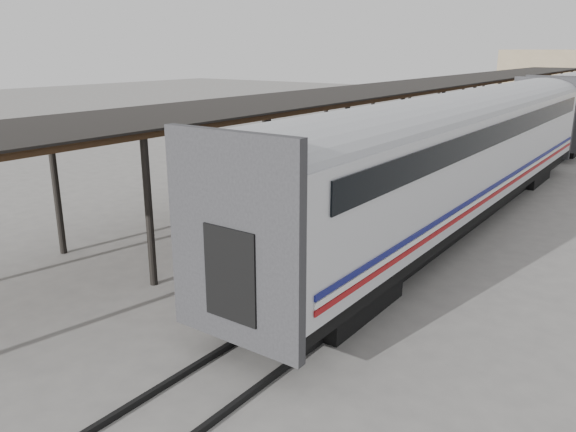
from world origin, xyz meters
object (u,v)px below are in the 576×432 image
at_px(porter, 251,220).
at_px(pedestrian, 381,162).
at_px(baggage_cart, 260,253).
at_px(luggage_tug, 452,145).

relative_size(porter, pedestrian, 1.03).
height_order(baggage_cart, porter, porter).
xyz_separation_m(baggage_cart, luggage_tug, (-2.34, 20.96, -0.07)).
height_order(luggage_tug, porter, porter).
bearing_deg(luggage_tug, porter, -93.36).
xyz_separation_m(baggage_cart, pedestrian, (-2.65, 12.48, 0.26)).
relative_size(baggage_cart, porter, 1.40).
relative_size(baggage_cart, luggage_tug, 1.69).
bearing_deg(luggage_tug, pedestrian, -102.29).
bearing_deg(pedestrian, baggage_cart, 124.74).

